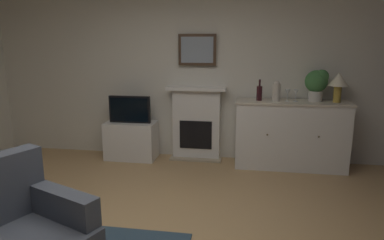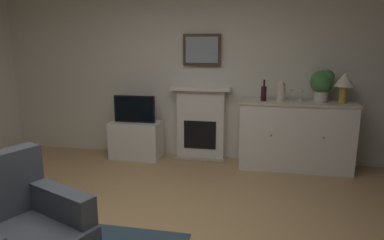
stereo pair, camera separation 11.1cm
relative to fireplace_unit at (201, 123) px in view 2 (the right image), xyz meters
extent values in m
cube|color=silver|center=(-0.09, 0.13, 0.94)|extent=(6.28, 0.06, 2.97)
cube|color=white|center=(0.00, 0.01, -0.02)|extent=(0.70, 0.18, 1.05)
cube|color=tan|center=(0.00, -0.09, -0.53)|extent=(0.77, 0.20, 0.03)
cube|color=black|center=(0.00, -0.09, -0.16)|extent=(0.48, 0.02, 0.42)
cube|color=white|center=(0.00, -0.02, 0.53)|extent=(0.87, 0.27, 0.05)
cube|color=#473323|center=(0.00, 0.05, 1.08)|extent=(0.55, 0.03, 0.45)
cube|color=#8C99A8|center=(0.00, 0.03, 1.08)|extent=(0.47, 0.01, 0.37)
cube|color=white|center=(1.35, -0.18, -0.09)|extent=(1.50, 0.45, 0.92)
cube|color=beige|center=(1.35, -0.18, 0.38)|extent=(1.53, 0.48, 0.03)
sphere|color=brown|center=(1.02, -0.41, -0.03)|extent=(0.02, 0.02, 0.02)
sphere|color=brown|center=(1.68, -0.41, -0.03)|extent=(0.02, 0.02, 0.02)
cylinder|color=#B79338|center=(1.92, -0.18, 0.51)|extent=(0.10, 0.10, 0.22)
cone|color=#EFE5C6|center=(1.92, -0.18, 0.71)|extent=(0.26, 0.26, 0.18)
cylinder|color=#331419|center=(0.90, -0.19, 0.50)|extent=(0.08, 0.08, 0.20)
cylinder|color=#331419|center=(0.90, -0.19, 0.64)|extent=(0.03, 0.03, 0.09)
cylinder|color=silver|center=(1.27, -0.20, 0.40)|extent=(0.06, 0.06, 0.00)
cylinder|color=silver|center=(1.27, -0.20, 0.45)|extent=(0.01, 0.01, 0.09)
cone|color=silver|center=(1.27, -0.20, 0.53)|extent=(0.07, 0.07, 0.07)
cylinder|color=silver|center=(1.38, -0.20, 0.40)|extent=(0.06, 0.06, 0.00)
cylinder|color=silver|center=(1.38, -0.20, 0.45)|extent=(0.01, 0.01, 0.09)
cone|color=silver|center=(1.38, -0.20, 0.53)|extent=(0.07, 0.07, 0.07)
cylinder|color=beige|center=(1.12, -0.23, 0.52)|extent=(0.11, 0.11, 0.24)
sphere|color=beige|center=(1.12, -0.23, 0.64)|extent=(0.08, 0.08, 0.08)
cube|color=white|center=(-0.97, -0.16, -0.27)|extent=(0.75, 0.42, 0.56)
cube|color=black|center=(-0.97, -0.18, 0.22)|extent=(0.62, 0.06, 0.40)
cube|color=black|center=(-0.97, -0.22, 0.22)|extent=(0.57, 0.01, 0.35)
cylinder|color=beige|center=(1.65, -0.13, 0.47)|extent=(0.18, 0.18, 0.14)
sphere|color=#3D753D|center=(1.65, -0.13, 0.67)|extent=(0.30, 0.30, 0.30)
sphere|color=#3D753D|center=(1.71, -0.16, 0.74)|extent=(0.18, 0.18, 0.18)
cube|color=#474C56|center=(-0.63, -2.74, -0.02)|extent=(0.72, 0.40, 0.22)
camera|label=1|loc=(0.72, -4.87, 1.13)|focal=31.46mm
camera|label=2|loc=(0.83, -4.85, 1.13)|focal=31.46mm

